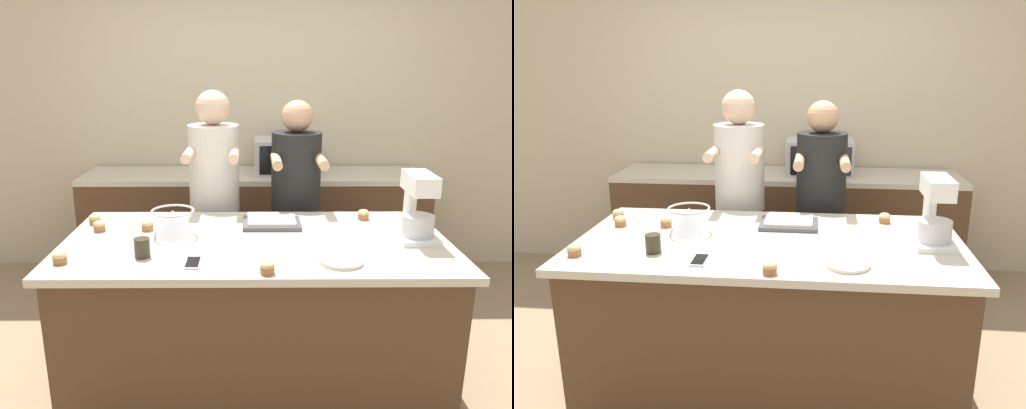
{
  "view_description": "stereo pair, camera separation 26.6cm",
  "coord_description": "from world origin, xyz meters",
  "views": [
    {
      "loc": [
        -0.02,
        -2.51,
        1.81
      ],
      "look_at": [
        0.0,
        0.05,
        1.08
      ],
      "focal_mm": 35.0,
      "sensor_mm": 36.0,
      "label": 1
    },
    {
      "loc": [
        0.25,
        -2.5,
        1.81
      ],
      "look_at": [
        0.0,
        0.05,
        1.08
      ],
      "focal_mm": 35.0,
      "sensor_mm": 36.0,
      "label": 2
    }
  ],
  "objects": [
    {
      "name": "cupcake_0",
      "position": [
        -0.61,
        0.16,
        0.93
      ],
      "size": [
        0.07,
        0.07,
        0.06
      ],
      "color": "#9E6038",
      "rests_on": "island_counter"
    },
    {
      "name": "cell_phone",
      "position": [
        -0.3,
        -0.33,
        0.9
      ],
      "size": [
        0.07,
        0.14,
        0.01
      ],
      "color": "silver",
      "rests_on": "island_counter"
    },
    {
      "name": "back_wall",
      "position": [
        0.0,
        1.86,
        1.35
      ],
      "size": [
        10.0,
        0.06,
        2.7
      ],
      "color": "beige",
      "rests_on": "ground_plane"
    },
    {
      "name": "cupcake_1",
      "position": [
        -0.94,
        0.27,
        0.93
      ],
      "size": [
        0.07,
        0.07,
        0.06
      ],
      "color": "#9E6038",
      "rests_on": "island_counter"
    },
    {
      "name": "person_right",
      "position": [
        0.27,
        0.77,
        0.83
      ],
      "size": [
        0.35,
        0.51,
        1.57
      ],
      "color": "#33384C",
      "rests_on": "ground_plane"
    },
    {
      "name": "small_plate",
      "position": [
        0.4,
        -0.32,
        0.91
      ],
      "size": [
        0.21,
        0.21,
        0.02
      ],
      "color": "beige",
      "rests_on": "island_counter"
    },
    {
      "name": "ground_plane",
      "position": [
        0.0,
        0.0,
        0.0
      ],
      "size": [
        16.0,
        16.0,
        0.0
      ],
      "primitive_type": "plane",
      "color": "#937A5B"
    },
    {
      "name": "cupcake_2",
      "position": [
        0.05,
        -0.45,
        0.93
      ],
      "size": [
        0.07,
        0.07,
        0.06
      ],
      "color": "#9E6038",
      "rests_on": "island_counter"
    },
    {
      "name": "back_counter",
      "position": [
        0.0,
        1.51,
        0.46
      ],
      "size": [
        2.8,
        0.6,
        0.93
      ],
      "color": "#4C331E",
      "rests_on": "ground_plane"
    },
    {
      "name": "cupcake_3",
      "position": [
        -0.93,
        -0.32,
        0.93
      ],
      "size": [
        0.07,
        0.07,
        0.06
      ],
      "color": "#9E6038",
      "rests_on": "island_counter"
    },
    {
      "name": "drinking_glass",
      "position": [
        -0.55,
        -0.24,
        0.94
      ],
      "size": [
        0.08,
        0.08,
        0.09
      ],
      "color": "#332D1E",
      "rests_on": "island_counter"
    },
    {
      "name": "baking_tray",
      "position": [
        0.09,
        0.24,
        0.92
      ],
      "size": [
        0.33,
        0.24,
        0.04
      ],
      "color": "#4C4C51",
      "rests_on": "island_counter"
    },
    {
      "name": "person_left",
      "position": [
        -0.28,
        0.77,
        0.86
      ],
      "size": [
        0.35,
        0.51,
        1.64
      ],
      "color": "#33384C",
      "rests_on": "ground_plane"
    },
    {
      "name": "microwave_oven",
      "position": [
        0.26,
        1.5,
        1.07
      ],
      "size": [
        0.53,
        0.38,
        0.28
      ],
      "color": "#B7B7BC",
      "rests_on": "back_counter"
    },
    {
      "name": "cupcake_5",
      "position": [
        0.65,
        0.35,
        0.93
      ],
      "size": [
        0.07,
        0.07,
        0.06
      ],
      "color": "#9E6038",
      "rests_on": "island_counter"
    },
    {
      "name": "island_counter",
      "position": [
        0.0,
        0.0,
        0.45
      ],
      "size": [
        2.05,
        1.02,
        0.9
      ],
      "color": "#4C331E",
      "rests_on": "ground_plane"
    },
    {
      "name": "mixing_bowl",
      "position": [
        -0.45,
        0.07,
        0.97
      ],
      "size": [
        0.24,
        0.24,
        0.15
      ],
      "color": "#BCBCC1",
      "rests_on": "island_counter"
    },
    {
      "name": "cupcake_4",
      "position": [
        -0.88,
        0.14,
        0.93
      ],
      "size": [
        0.07,
        0.07,
        0.06
      ],
      "color": "#9E6038",
      "rests_on": "island_counter"
    },
    {
      "name": "stand_mixer",
      "position": [
        0.85,
        0.01,
        1.06
      ],
      "size": [
        0.2,
        0.3,
        0.36
      ],
      "color": "white",
      "rests_on": "island_counter"
    }
  ]
}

